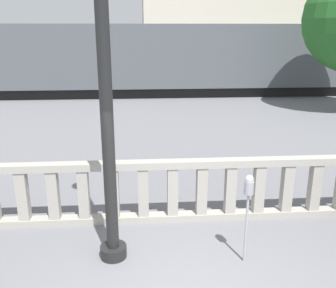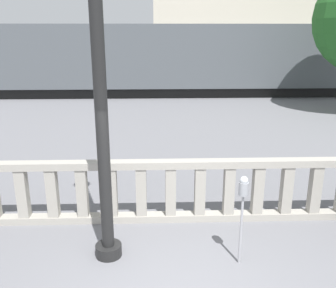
{
  "view_description": "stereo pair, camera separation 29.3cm",
  "coord_description": "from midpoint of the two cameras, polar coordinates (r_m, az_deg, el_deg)",
  "views": [
    {
      "loc": [
        -0.58,
        -4.09,
        3.65
      ],
      "look_at": [
        -0.02,
        3.55,
        1.28
      ],
      "focal_mm": 40.0,
      "sensor_mm": 36.0,
      "label": 1
    },
    {
      "loc": [
        -0.28,
        -4.1,
        3.65
      ],
      "look_at": [
        -0.02,
        3.55,
        1.28
      ],
      "focal_mm": 40.0,
      "sensor_mm": 36.0,
      "label": 2
    }
  ],
  "objects": [
    {
      "name": "building_block",
      "position": [
        26.9,
        11.35,
        19.4
      ],
      "size": [
        13.63,
        8.82,
        9.66
      ],
      "color": "beige",
      "rests_on": "ground"
    },
    {
      "name": "parking_meter",
      "position": [
        5.94,
        10.77,
        -7.59
      ],
      "size": [
        0.15,
        0.15,
        1.51
      ],
      "color": "#99999E",
      "rests_on": "ground"
    },
    {
      "name": "lamppost",
      "position": [
        5.55,
        -11.16,
        10.66
      ],
      "size": [
        0.44,
        0.44,
        5.84
      ],
      "color": "black",
      "rests_on": "ground"
    },
    {
      "name": "train_far",
      "position": [
        33.23,
        -5.82,
        14.02
      ],
      "size": [
        28.7,
        2.71,
        4.15
      ],
      "color": "black",
      "rests_on": "ground"
    },
    {
      "name": "train_near",
      "position": [
        21.8,
        4.99,
        12.87
      ],
      "size": [
        26.46,
        3.12,
        4.48
      ],
      "color": "black",
      "rests_on": "ground"
    },
    {
      "name": "balustrade",
      "position": [
        7.31,
        -0.45,
        -7.2
      ],
      "size": [
        15.74,
        0.24,
        1.26
      ],
      "color": "#9E998E",
      "rests_on": "ground"
    }
  ]
}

